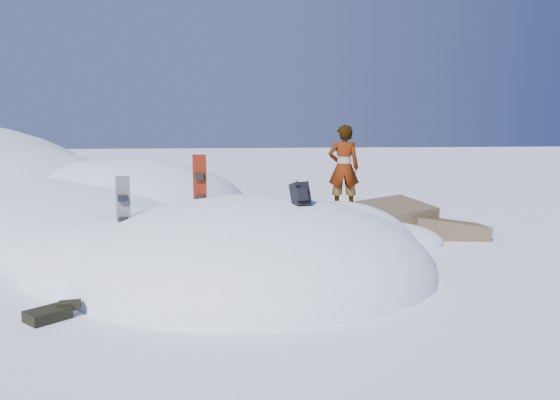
{
  "coord_description": "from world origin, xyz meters",
  "views": [
    {
      "loc": [
        -0.74,
        -10.09,
        2.79
      ],
      "look_at": [
        0.56,
        0.3,
        1.37
      ],
      "focal_mm": 35.0,
      "sensor_mm": 36.0,
      "label": 1
    }
  ],
  "objects": [
    {
      "name": "snowboard_red",
      "position": [
        -0.98,
        0.4,
        1.58
      ],
      "size": [
        0.27,
        0.17,
        1.39
      ],
      "rotation": [
        0.0,
        0.0,
        -0.15
      ],
      "color": "#AB2509",
      "rests_on": "snow_mound"
    },
    {
      "name": "person",
      "position": [
        1.99,
        1.03,
        1.93
      ],
      "size": [
        0.72,
        0.54,
        1.78
      ],
      "primitive_type": "imported",
      "rotation": [
        0.0,
        0.0,
        2.96
      ],
      "color": "slate",
      "rests_on": "snow_mound"
    },
    {
      "name": "snow_mound",
      "position": [
        -0.17,
        0.24,
        0.0
      ],
      "size": [
        8.0,
        6.0,
        3.0
      ],
      "color": "white",
      "rests_on": "ground"
    },
    {
      "name": "snowboard_dark",
      "position": [
        -2.35,
        -0.06,
        1.26
      ],
      "size": [
        0.25,
        0.16,
        1.33
      ],
      "rotation": [
        0.0,
        0.0,
        0.09
      ],
      "color": "black",
      "rests_on": "snow_mound"
    },
    {
      "name": "gear_pile",
      "position": [
        -3.1,
        -2.11,
        0.1
      ],
      "size": [
        0.78,
        0.69,
        0.2
      ],
      "rotation": [
        0.0,
        0.0,
        0.75
      ],
      "color": "black",
      "rests_on": "ground"
    },
    {
      "name": "ground",
      "position": [
        0.0,
        0.0,
        0.0
      ],
      "size": [
        120.0,
        120.0,
        0.0
      ],
      "primitive_type": "plane",
      "color": "white",
      "rests_on": "ground"
    },
    {
      "name": "rock_outcrop",
      "position": [
        3.72,
        3.01,
        0.01
      ],
      "size": [
        4.68,
        4.41,
        1.68
      ],
      "color": "brown",
      "rests_on": "ground"
    },
    {
      "name": "backpack",
      "position": [
        0.81,
        -0.65,
        1.6
      ],
      "size": [
        0.4,
        0.45,
        0.5
      ],
      "rotation": [
        0.0,
        0.0,
        0.4
      ],
      "color": "black",
      "rests_on": "snow_mound"
    }
  ]
}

